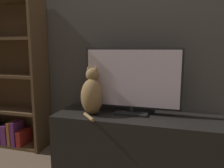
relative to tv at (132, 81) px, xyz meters
name	(u,v)px	position (x,y,z in m)	size (l,w,h in m)	color
wall_back	(143,22)	(0.05, 0.22, 0.52)	(4.80, 0.05, 2.60)	#47423D
tv_stand	(136,142)	(0.05, -0.05, -0.54)	(1.44, 0.46, 0.48)	black
tv	(132,81)	(0.00, 0.00, 0.00)	(0.85, 0.17, 0.58)	black
cat	(92,94)	(-0.34, -0.11, -0.12)	(0.22, 0.31, 0.44)	#997547
bookshelf	(8,84)	(-1.40, 0.09, -0.11)	(0.88, 0.28, 1.55)	brown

